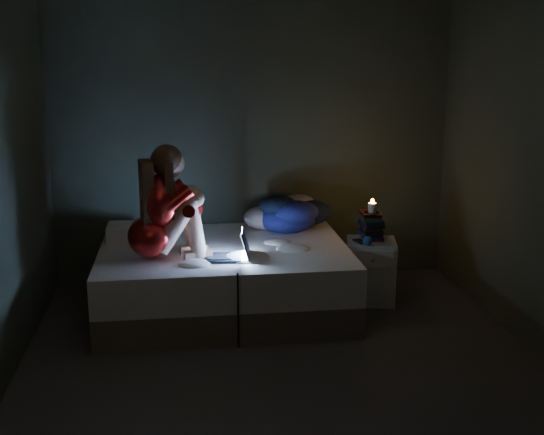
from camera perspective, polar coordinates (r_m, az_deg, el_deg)
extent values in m
cube|color=#4E4A49|center=(4.79, 1.01, -12.39)|extent=(3.60, 3.80, 0.02)
cube|color=#454D3A|center=(6.24, -1.57, 6.46)|extent=(3.60, 0.02, 2.60)
cube|color=#454D3A|center=(2.55, 7.58, -4.78)|extent=(3.60, 0.02, 2.60)
cube|color=white|center=(5.89, -11.49, -1.13)|extent=(0.42, 0.30, 0.12)
cube|color=silver|center=(5.89, 8.20, -4.43)|extent=(0.47, 0.44, 0.54)
cylinder|color=beige|center=(5.79, 8.35, 0.89)|extent=(0.07, 0.07, 0.08)
cube|color=black|center=(5.74, 7.48, -2.04)|extent=(0.12, 0.16, 0.01)
sphere|color=#265297|center=(5.65, 8.33, -1.98)|extent=(0.08, 0.08, 0.08)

